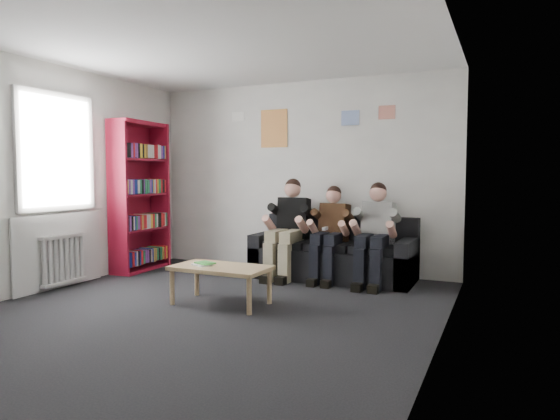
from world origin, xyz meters
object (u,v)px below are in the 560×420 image
person_right (374,234)px  person_middle (329,234)px  sofa (334,256)px  person_left (288,229)px  coffee_table (221,271)px  bookshelf (140,196)px

person_right → person_middle: bearing=-175.8°
sofa → person_middle: person_middle is taller
person_left → person_right: (1.17, 0.00, -0.02)m
person_middle → person_right: size_ratio=0.96×
coffee_table → bookshelf: bearing=150.0°
person_right → person_left: bearing=-175.4°
coffee_table → person_left: (0.08, 1.58, 0.29)m
bookshelf → coffee_table: size_ratio=2.08×
sofa → person_right: 0.71m
bookshelf → coffee_table: (2.05, -1.19, -0.71)m
bookshelf → person_middle: size_ratio=1.73×
sofa → person_left: 0.72m
sofa → bookshelf: size_ratio=0.99×
coffee_table → person_right: (1.26, 1.58, 0.28)m
person_left → person_right: size_ratio=1.03×
sofa → bookshelf: 2.89m
bookshelf → sofa: bearing=8.7°
person_middle → person_left: bearing=-173.8°
person_left → person_right: person_left is taller
sofa → person_right: bearing=-18.4°
sofa → person_right: (0.59, -0.19, 0.34)m
bookshelf → person_right: 3.36m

